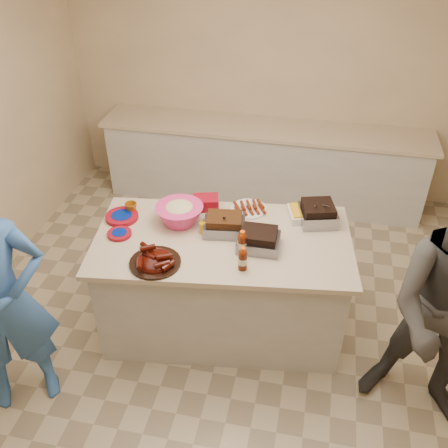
% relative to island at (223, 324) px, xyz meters
% --- Properties ---
extents(room, '(4.50, 5.00, 2.70)m').
position_rel_island_xyz_m(room, '(0.03, -0.12, 0.00)').
color(room, beige).
rests_on(room, ground).
extents(back_counter, '(3.60, 0.64, 0.90)m').
position_rel_island_xyz_m(back_counter, '(0.03, 2.08, 0.45)').
color(back_counter, beige).
rests_on(back_counter, ground).
extents(island, '(2.04, 1.25, 0.91)m').
position_rel_island_xyz_m(island, '(0.00, 0.00, 0.00)').
color(island, beige).
rests_on(island, ground).
extents(rib_platter, '(0.43, 0.43, 0.15)m').
position_rel_island_xyz_m(rib_platter, '(-0.40, -0.38, 0.91)').
color(rib_platter, '#440C04').
rests_on(rib_platter, island).
extents(pulled_pork_tray, '(0.34, 0.27, 0.09)m').
position_rel_island_xyz_m(pulled_pork_tray, '(-0.00, 0.09, 0.91)').
color(pulled_pork_tray, '#47230F').
rests_on(pulled_pork_tray, island).
extents(brisket_tray, '(0.30, 0.25, 0.09)m').
position_rel_island_xyz_m(brisket_tray, '(0.28, -0.05, 0.91)').
color(brisket_tray, black).
rests_on(brisket_tray, island).
extents(roasting_pan, '(0.34, 0.34, 0.11)m').
position_rel_island_xyz_m(roasting_pan, '(0.68, 0.37, 0.91)').
color(roasting_pan, gray).
rests_on(roasting_pan, island).
extents(coleslaw_bowl, '(0.42, 0.42, 0.26)m').
position_rel_island_xyz_m(coleslaw_bowl, '(-0.37, 0.14, 0.91)').
color(coleslaw_bowl, '#DF3075').
rests_on(coleslaw_bowl, island).
extents(sausage_plate, '(0.38, 0.38, 0.05)m').
position_rel_island_xyz_m(sausage_plate, '(0.13, 0.43, 0.91)').
color(sausage_plate, silver).
rests_on(sausage_plate, island).
extents(mac_cheese_dish, '(0.37, 0.31, 0.08)m').
position_rel_island_xyz_m(mac_cheese_dish, '(0.61, 0.42, 0.91)').
color(mac_cheese_dish, yellow).
rests_on(mac_cheese_dish, island).
extents(bbq_bottle_a, '(0.07, 0.07, 0.18)m').
position_rel_island_xyz_m(bbq_bottle_a, '(0.21, -0.31, 0.91)').
color(bbq_bottle_a, '#451505').
rests_on(bbq_bottle_a, island).
extents(bbq_bottle_b, '(0.07, 0.07, 0.20)m').
position_rel_island_xyz_m(bbq_bottle_b, '(0.17, -0.14, 0.91)').
color(bbq_bottle_b, '#451505').
rests_on(bbq_bottle_b, island).
extents(mustard_bottle, '(0.05, 0.05, 0.13)m').
position_rel_island_xyz_m(mustard_bottle, '(-0.16, 0.04, 0.91)').
color(mustard_bottle, gold).
rests_on(mustard_bottle, island).
extents(sauce_bowl, '(0.15, 0.06, 0.14)m').
position_rel_island_xyz_m(sauce_bowl, '(-0.12, 0.20, 0.91)').
color(sauce_bowl, silver).
rests_on(sauce_bowl, island).
extents(plate_stack_large, '(0.29, 0.29, 0.03)m').
position_rel_island_xyz_m(plate_stack_large, '(-0.84, 0.10, 0.91)').
color(plate_stack_large, maroon).
rests_on(plate_stack_large, island).
extents(plate_stack_small, '(0.21, 0.21, 0.03)m').
position_rel_island_xyz_m(plate_stack_small, '(-0.77, -0.12, 0.91)').
color(plate_stack_small, maroon).
rests_on(plate_stack_small, island).
extents(plastic_cup, '(0.11, 0.10, 0.10)m').
position_rel_island_xyz_m(plastic_cup, '(-0.79, 0.19, 0.91)').
color(plastic_cup, '#8F510A').
rests_on(plastic_cup, island).
extents(basket_stack, '(0.24, 0.20, 0.10)m').
position_rel_island_xyz_m(basket_stack, '(-0.22, 0.38, 0.91)').
color(basket_stack, maroon).
rests_on(basket_stack, island).
extents(guest_blue, '(1.52, 1.92, 0.44)m').
position_rel_island_xyz_m(guest_blue, '(-1.26, -0.94, 0.00)').
color(guest_blue, '#3A69B4').
rests_on(guest_blue, ground).
extents(guest_gray, '(1.33, 2.06, 0.72)m').
position_rel_island_xyz_m(guest_gray, '(1.57, -0.50, 0.00)').
color(guest_gray, '#474440').
rests_on(guest_gray, ground).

